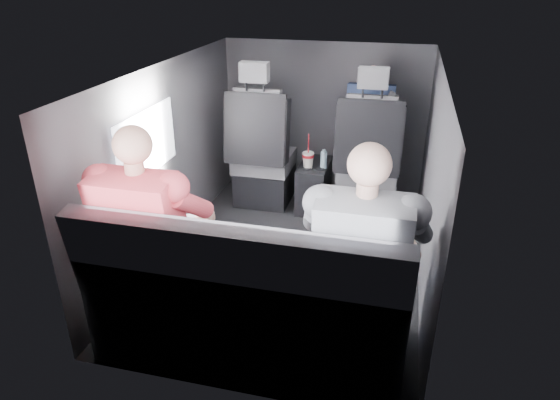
% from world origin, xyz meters
% --- Properties ---
extents(floor, '(2.60, 2.60, 0.00)m').
position_xyz_m(floor, '(0.00, 0.00, 0.00)').
color(floor, black).
rests_on(floor, ground).
extents(ceiling, '(2.60, 2.60, 0.00)m').
position_xyz_m(ceiling, '(0.00, 0.00, 1.35)').
color(ceiling, '#B2B2AD').
rests_on(ceiling, panel_back).
extents(panel_left, '(0.02, 2.60, 1.35)m').
position_xyz_m(panel_left, '(-0.90, 0.00, 0.68)').
color(panel_left, '#56565B').
rests_on(panel_left, floor).
extents(panel_right, '(0.02, 2.60, 1.35)m').
position_xyz_m(panel_right, '(0.90, 0.00, 0.68)').
color(panel_right, '#56565B').
rests_on(panel_right, floor).
extents(panel_front, '(1.80, 0.02, 1.35)m').
position_xyz_m(panel_front, '(0.00, 1.30, 0.68)').
color(panel_front, '#56565B').
rests_on(panel_front, floor).
extents(panel_back, '(1.80, 0.02, 1.35)m').
position_xyz_m(panel_back, '(0.00, -1.30, 0.68)').
color(panel_back, '#56565B').
rests_on(panel_back, floor).
extents(side_window, '(0.02, 0.75, 0.42)m').
position_xyz_m(side_window, '(-0.88, -0.30, 0.90)').
color(side_window, white).
rests_on(side_window, panel_left).
extents(seatbelt, '(0.35, 0.11, 0.59)m').
position_xyz_m(seatbelt, '(0.45, 0.67, 0.80)').
color(seatbelt, black).
rests_on(seatbelt, front_seat_right).
extents(front_seat_left, '(0.52, 0.58, 1.26)m').
position_xyz_m(front_seat_left, '(-0.45, 0.84, 0.40)').
color(front_seat_left, black).
rests_on(front_seat_left, floor).
extents(front_seat_right, '(0.52, 0.58, 1.26)m').
position_xyz_m(front_seat_right, '(0.45, 0.84, 0.40)').
color(front_seat_right, black).
rests_on(front_seat_right, floor).
extents(center_console, '(0.24, 0.48, 0.41)m').
position_xyz_m(center_console, '(0.00, 0.88, 0.20)').
color(center_console, black).
rests_on(center_console, floor).
extents(rear_bench, '(1.60, 0.57, 0.92)m').
position_xyz_m(rear_bench, '(0.00, -1.06, 0.31)').
color(rear_bench, slate).
rests_on(rear_bench, floor).
extents(soda_cup, '(0.10, 0.10, 0.29)m').
position_xyz_m(soda_cup, '(-0.04, 0.78, 0.47)').
color(soda_cup, white).
rests_on(soda_cup, center_console).
extents(water_bottle, '(0.06, 0.06, 0.16)m').
position_xyz_m(water_bottle, '(0.09, 0.81, 0.47)').
color(water_bottle, '#A1C8DA').
rests_on(water_bottle, center_console).
extents(laptop_white, '(0.39, 0.40, 0.25)m').
position_xyz_m(laptop_white, '(-0.55, -0.82, 0.63)').
color(laptop_white, white).
rests_on(laptop_white, passenger_rear_left).
extents(laptop_black, '(0.43, 0.48, 0.25)m').
position_xyz_m(laptop_black, '(0.54, -0.82, 0.64)').
color(laptop_black, black).
rests_on(laptop_black, passenger_rear_right).
extents(passenger_rear_left, '(0.53, 0.64, 1.27)m').
position_xyz_m(passenger_rear_left, '(-0.52, -0.97, 0.65)').
color(passenger_rear_left, '#2E2E32').
rests_on(passenger_rear_left, rear_bench).
extents(passenger_rear_right, '(0.53, 0.65, 1.27)m').
position_xyz_m(passenger_rear_right, '(0.57, -0.97, 0.65)').
color(passenger_rear_right, navy).
rests_on(passenger_rear_right, rear_bench).
extents(passenger_front_right, '(0.39, 0.39, 0.77)m').
position_xyz_m(passenger_front_right, '(0.42, 1.10, 0.75)').
color(passenger_front_right, navy).
rests_on(passenger_front_right, front_seat_right).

